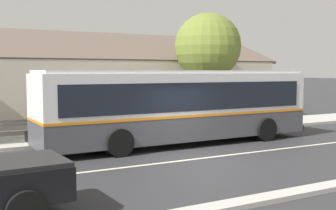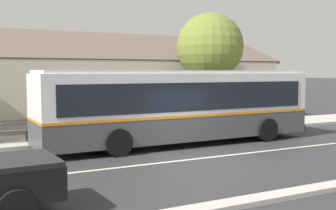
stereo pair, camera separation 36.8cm
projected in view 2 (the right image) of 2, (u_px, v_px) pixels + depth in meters
ground_plane at (201, 158)px, 14.52m from camera, size 300.00×300.00×0.00m
sidewalk_far at (133, 134)px, 19.82m from camera, size 60.00×3.00×0.15m
curb_near at (304, 191)px, 10.32m from camera, size 60.00×0.50×0.12m
lane_divider_stripe at (201, 158)px, 14.52m from camera, size 60.00×0.16×0.01m
community_building at (79, 89)px, 26.27m from camera, size 23.32×10.54×6.50m
transit_bus at (180, 104)px, 17.33m from camera, size 11.80×2.90×3.04m
bench_by_building at (8, 132)px, 16.81m from camera, size 1.87×0.51×0.94m
street_tree_primary at (210, 47)px, 22.80m from camera, size 3.62×3.62×6.17m
bus_stop_sign at (273, 97)px, 22.35m from camera, size 0.36×0.07×2.40m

